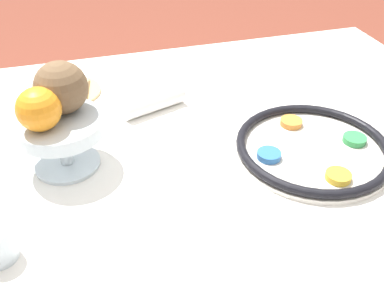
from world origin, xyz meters
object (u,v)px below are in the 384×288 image
object	(u,v)px
fruit_stand	(61,132)
napkin_roll	(153,102)
orange_fruit	(39,109)
coconut	(61,88)
seder_plate	(313,148)
bread_plate	(68,91)

from	to	relation	value
fruit_stand	napkin_roll	distance (m)	0.29
orange_fruit	coconut	size ratio (longest dim) A/B	0.79
seder_plate	orange_fruit	size ratio (longest dim) A/B	3.94
coconut	napkin_roll	xyz separation A→B (m)	(-0.21, -0.14, -0.14)
orange_fruit	bread_plate	size ratio (longest dim) A/B	0.50
orange_fruit	napkin_roll	xyz separation A→B (m)	(-0.25, -0.19, -0.13)
orange_fruit	napkin_roll	bearing A→B (deg)	-142.70
seder_plate	orange_fruit	bearing A→B (deg)	-8.73
coconut	napkin_roll	distance (m)	0.29
seder_plate	orange_fruit	distance (m)	0.58
bread_plate	coconut	bearing A→B (deg)	88.47
seder_plate	fruit_stand	size ratio (longest dim) A/B	1.87
seder_plate	fruit_stand	distance (m)	0.54
coconut	bread_plate	size ratio (longest dim) A/B	0.62
coconut	fruit_stand	bearing A→B (deg)	64.75
orange_fruit	coconut	bearing A→B (deg)	-130.16
seder_plate	napkin_roll	world-z (taller)	napkin_roll
fruit_stand	bread_plate	xyz separation A→B (m)	(-0.02, -0.32, -0.08)
fruit_stand	coconut	distance (m)	0.09
fruit_stand	orange_fruit	world-z (taller)	orange_fruit
fruit_stand	coconut	world-z (taller)	coconut
fruit_stand	coconut	xyz separation A→B (m)	(-0.01, -0.03, 0.08)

